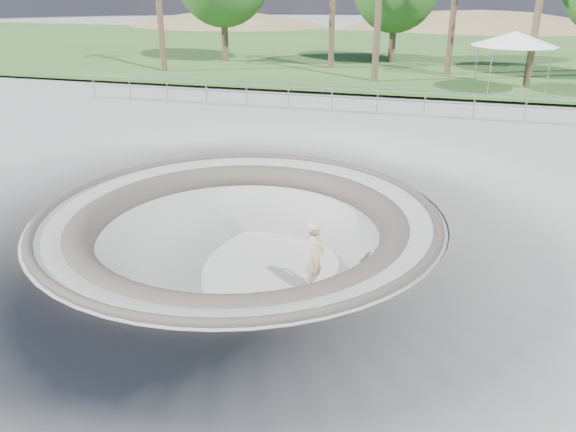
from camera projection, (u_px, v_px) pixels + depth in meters
name	position (u px, v px, depth m)	size (l,w,h in m)	color
ground	(239.00, 213.00, 14.36)	(180.00, 180.00, 0.00)	gray
skate_bowl	(241.00, 276.00, 15.07)	(14.00, 14.00, 4.10)	gray
grass_strip	(387.00, 51.00, 44.43)	(180.00, 36.00, 0.12)	#305923
distant_hills	(436.00, 93.00, 66.88)	(103.20, 45.00, 28.60)	olive
safety_railing	(332.00, 98.00, 24.73)	(25.00, 0.06, 1.03)	gray
skateboard	(314.00, 289.00, 14.41)	(0.82, 0.38, 0.08)	#8F5B39
skater	(315.00, 257.00, 14.04)	(0.68, 0.45, 1.86)	tan
canopy_white	(515.00, 39.00, 27.30)	(5.63, 5.63, 2.90)	gray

